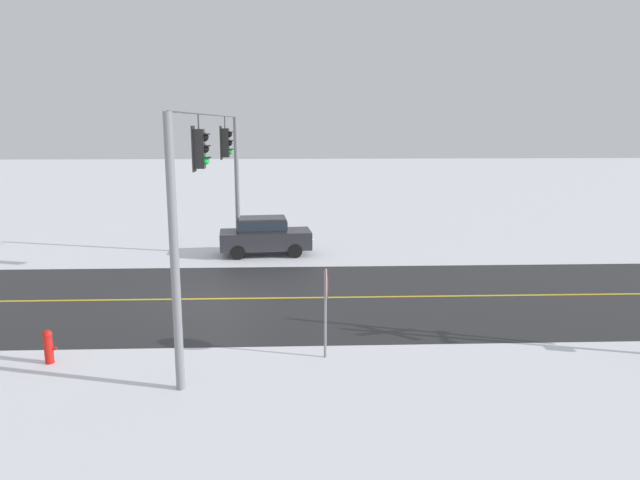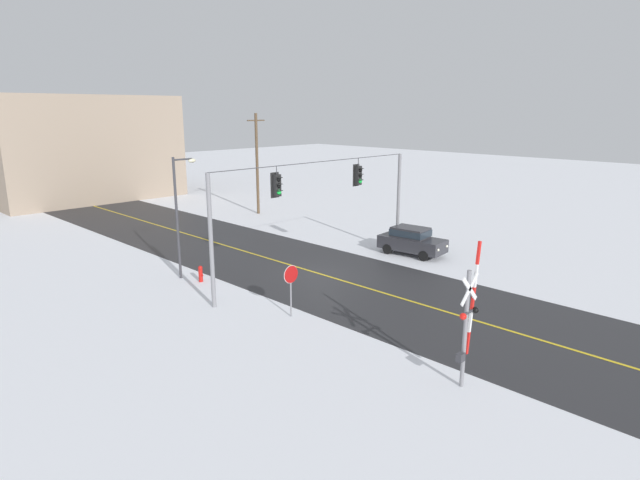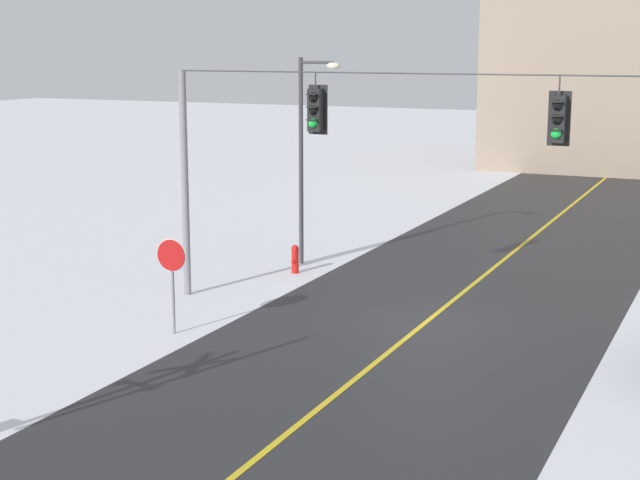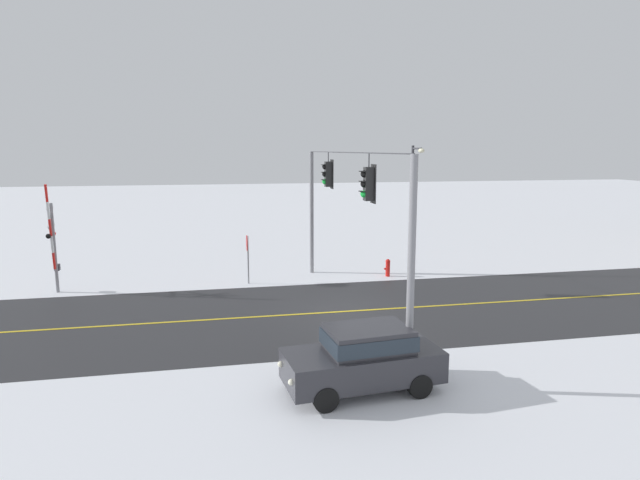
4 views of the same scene
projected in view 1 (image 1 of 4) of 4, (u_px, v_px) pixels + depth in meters
ground_plane at (220, 299)px, 20.37m from camera, size 160.00×160.00×0.00m
road_asphalt at (43, 301)px, 20.14m from camera, size 9.00×80.00×0.01m
lane_centre_line at (43, 301)px, 20.14m from camera, size 0.14×72.00×0.01m
signal_span at (216, 183)px, 19.59m from camera, size 14.20×0.47×6.22m
stop_sign at (326, 293)px, 15.01m from camera, size 0.80×0.09×2.35m
parked_car_charcoal at (264, 234)px, 26.99m from camera, size 2.16×4.32×1.74m
fire_hydrant at (48, 345)px, 14.86m from camera, size 0.24×0.31×0.88m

